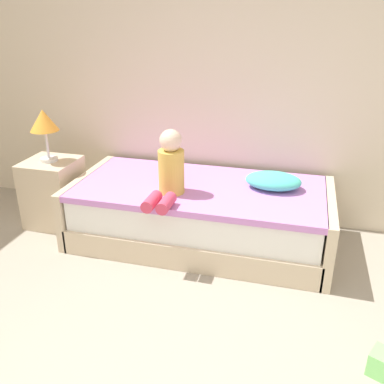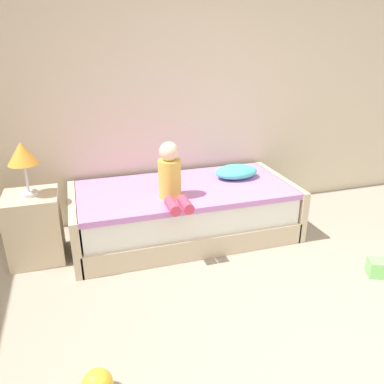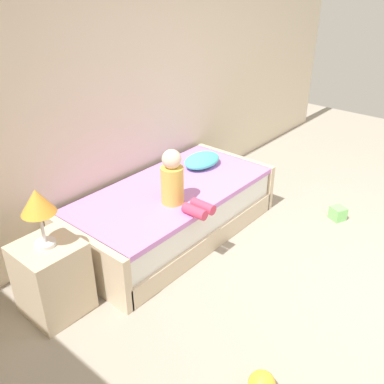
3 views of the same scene
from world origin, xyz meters
The scene contains 7 objects.
wall_rear centered at (0.00, 2.60, 1.45)m, with size 7.20×0.10×2.90m, color beige.
bed centered at (-0.34, 2.00, 0.25)m, with size 2.11×1.00×0.50m.
nightstand centered at (-1.69, 1.97, 0.30)m, with size 0.44×0.44×0.60m, color beige.
table_lamp centered at (-1.69, 1.97, 0.94)m, with size 0.24×0.24×0.45m.
child_figure centered at (-0.52, 1.77, 0.70)m, with size 0.20×0.51×0.50m.
pillow centered at (0.24, 2.10, 0.56)m, with size 0.44×0.30×0.13m, color #4CCCBC.
toy_block centered at (0.97, 0.86, 0.07)m, with size 0.14×0.14×0.14m, color #7FD872.
Camera 1 is at (0.41, -1.04, 1.81)m, focal length 39.20 mm.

